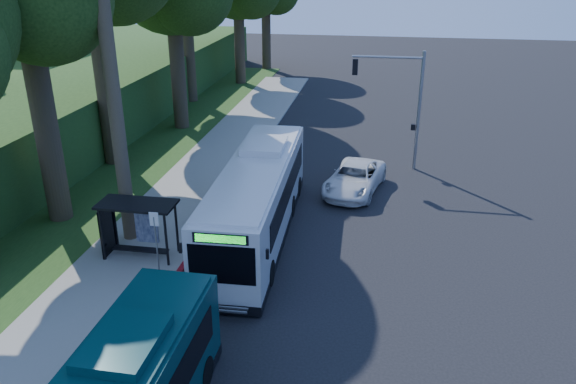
# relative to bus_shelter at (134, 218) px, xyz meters

# --- Properties ---
(ground) EXTENTS (140.00, 140.00, 0.00)m
(ground) POSITION_rel_bus_shelter_xyz_m (7.26, 2.86, -1.81)
(ground) COLOR black
(ground) RESTS_ON ground
(sidewalk) EXTENTS (4.50, 70.00, 0.12)m
(sidewalk) POSITION_rel_bus_shelter_xyz_m (-0.04, 2.86, -1.75)
(sidewalk) COLOR gray
(sidewalk) RESTS_ON ground
(red_curb) EXTENTS (0.25, 30.00, 0.13)m
(red_curb) POSITION_rel_bus_shelter_xyz_m (2.26, -1.14, -1.74)
(red_curb) COLOR maroon
(red_curb) RESTS_ON ground
(grass_verge) EXTENTS (8.00, 70.00, 0.06)m
(grass_verge) POSITION_rel_bus_shelter_xyz_m (-5.74, 7.86, -1.78)
(grass_verge) COLOR #234719
(grass_verge) RESTS_ON ground
(bus_shelter) EXTENTS (3.20, 1.51, 2.55)m
(bus_shelter) POSITION_rel_bus_shelter_xyz_m (0.00, 0.00, 0.00)
(bus_shelter) COLOR black
(bus_shelter) RESTS_ON ground
(stop_sign_pole) EXTENTS (0.35, 0.06, 3.17)m
(stop_sign_pole) POSITION_rel_bus_shelter_xyz_m (1.86, -2.14, 0.28)
(stop_sign_pole) COLOR gray
(stop_sign_pole) RESTS_ON ground
(traffic_signal_pole) EXTENTS (4.10, 0.30, 7.00)m
(traffic_signal_pole) POSITION_rel_bus_shelter_xyz_m (11.04, 12.86, 2.62)
(traffic_signal_pole) COLOR gray
(traffic_signal_pole) RESTS_ON ground
(white_bus) EXTENTS (3.12, 12.87, 3.81)m
(white_bus) POSITION_rel_bus_shelter_xyz_m (4.65, 2.83, 0.06)
(white_bus) COLOR silver
(white_bus) RESTS_ON ground
(pickup) EXTENTS (3.56, 5.84, 1.51)m
(pickup) POSITION_rel_bus_shelter_xyz_m (8.71, 8.73, -1.05)
(pickup) COLOR silver
(pickup) RESTS_ON ground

